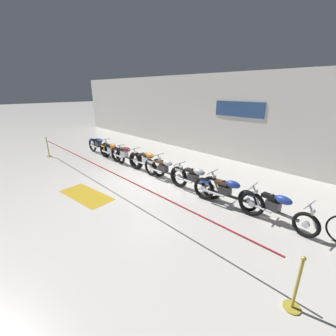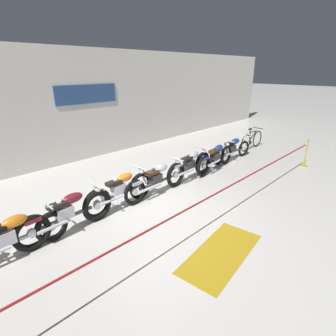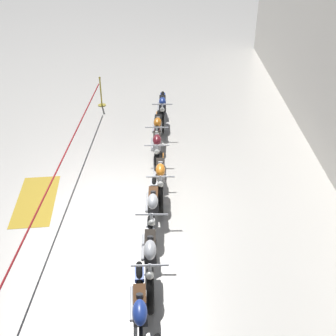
# 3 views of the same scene
# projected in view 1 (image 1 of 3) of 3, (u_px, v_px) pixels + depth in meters

# --- Properties ---
(ground_plane) EXTENTS (120.00, 120.00, 0.00)m
(ground_plane) POSITION_uv_depth(u_px,v_px,m) (143.00, 180.00, 8.94)
(ground_plane) COLOR silver
(back_wall) EXTENTS (28.00, 0.29, 4.20)m
(back_wall) POSITION_uv_depth(u_px,v_px,m) (221.00, 117.00, 11.57)
(back_wall) COLOR silver
(back_wall) RESTS_ON ground
(motorcycle_blue_0) EXTENTS (2.27, 0.62, 0.96)m
(motorcycle_blue_0) POSITION_uv_depth(u_px,v_px,m) (99.00, 145.00, 12.44)
(motorcycle_blue_0) COLOR black
(motorcycle_blue_0) RESTS_ON ground
(motorcycle_orange_1) EXTENTS (2.32, 0.62, 0.93)m
(motorcycle_orange_1) POSITION_uv_depth(u_px,v_px,m) (112.00, 151.00, 11.37)
(motorcycle_orange_1) COLOR black
(motorcycle_orange_1) RESTS_ON ground
(motorcycle_maroon_2) EXTENTS (2.29, 0.62, 0.97)m
(motorcycle_maroon_2) POSITION_uv_depth(u_px,v_px,m) (125.00, 156.00, 10.58)
(motorcycle_maroon_2) COLOR black
(motorcycle_maroon_2) RESTS_ON ground
(motorcycle_orange_3) EXTENTS (2.18, 0.62, 0.96)m
(motorcycle_orange_3) POSITION_uv_depth(u_px,v_px,m) (147.00, 162.00, 9.65)
(motorcycle_orange_3) COLOR black
(motorcycle_orange_3) RESTS_ON ground
(motorcycle_silver_4) EXTENTS (2.35, 0.62, 0.93)m
(motorcycle_silver_4) POSITION_uv_depth(u_px,v_px,m) (164.00, 170.00, 8.76)
(motorcycle_silver_4) COLOR black
(motorcycle_silver_4) RESTS_ON ground
(motorcycle_silver_5) EXTENTS (2.22, 0.62, 0.97)m
(motorcycle_silver_5) POSITION_uv_depth(u_px,v_px,m) (194.00, 180.00, 7.75)
(motorcycle_silver_5) COLOR black
(motorcycle_silver_5) RESTS_ON ground
(motorcycle_blue_6) EXTENTS (2.33, 0.63, 0.95)m
(motorcycle_blue_6) POSITION_uv_depth(u_px,v_px,m) (226.00, 193.00, 6.79)
(motorcycle_blue_6) COLOR black
(motorcycle_blue_6) RESTS_ON ground
(motorcycle_blue_7) EXTENTS (2.26, 0.62, 0.90)m
(motorcycle_blue_7) POSITION_uv_depth(u_px,v_px,m) (275.00, 207.00, 5.98)
(motorcycle_blue_7) COLOR black
(motorcycle_blue_7) RESTS_ON ground
(stanchion_far_left) EXTENTS (12.18, 0.28, 1.05)m
(stanchion_far_left) POSITION_uv_depth(u_px,v_px,m) (86.00, 162.00, 8.69)
(stanchion_far_left) COLOR gold
(stanchion_far_left) RESTS_ON ground
(stanchion_mid_left) EXTENTS (0.28, 0.28, 1.05)m
(stanchion_mid_left) POSITION_uv_depth(u_px,v_px,m) (295.00, 292.00, 3.61)
(stanchion_mid_left) COLOR gold
(stanchion_mid_left) RESTS_ON ground
(floor_banner) EXTENTS (2.19, 1.15, 0.01)m
(floor_banner) POSITION_uv_depth(u_px,v_px,m) (86.00, 195.00, 7.69)
(floor_banner) COLOR #B78E19
(floor_banner) RESTS_ON ground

